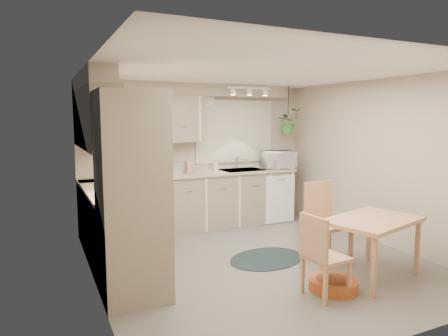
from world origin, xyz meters
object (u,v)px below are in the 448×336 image
at_px(braided_rug, 267,258).
at_px(microwave, 278,158).
at_px(chair_back, 329,223).
at_px(pet_bed, 333,284).
at_px(chair_left, 326,255).
at_px(dining_table, 371,248).

distance_m(braided_rug, microwave, 2.36).
bearing_deg(braided_rug, microwave, 53.60).
bearing_deg(chair_back, braided_rug, -34.19).
bearing_deg(chair_back, pet_bed, 49.85).
distance_m(chair_back, pet_bed, 1.00).
relative_size(chair_left, microwave, 1.53).
height_order(braided_rug, pet_bed, pet_bed).
xyz_separation_m(chair_back, braided_rug, (-0.68, 0.40, -0.50)).
height_order(chair_left, chair_back, chair_back).
bearing_deg(chair_back, dining_table, 95.04).
xyz_separation_m(chair_left, chair_back, (0.70, 0.80, 0.07)).
bearing_deg(pet_bed, dining_table, 9.01).
bearing_deg(braided_rug, dining_table, -52.77).
height_order(dining_table, microwave, microwave).
distance_m(braided_rug, pet_bed, 1.13).
bearing_deg(microwave, chair_left, -103.52).
bearing_deg(braided_rug, chair_left, -90.85).
relative_size(dining_table, chair_back, 1.09).
xyz_separation_m(dining_table, microwave, (0.46, 2.70, 0.78)).
distance_m(dining_table, braided_rug, 1.33).
distance_m(dining_table, microwave, 2.84).
xyz_separation_m(braided_rug, pet_bed, (0.15, -1.12, 0.06)).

